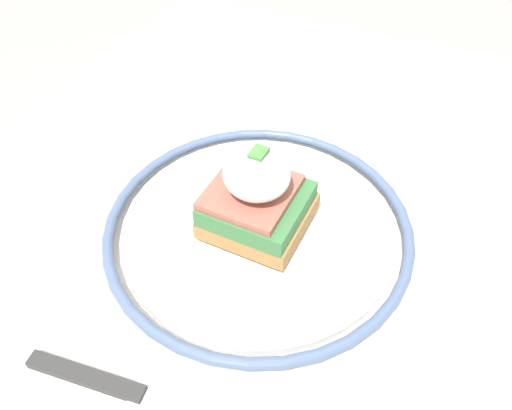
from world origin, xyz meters
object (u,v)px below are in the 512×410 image
(plate, at_px, (256,226))
(fork, at_px, (336,120))
(sandwich, at_px, (254,197))
(knife, at_px, (129,391))

(plate, distance_m, fork, 0.19)
(plate, height_order, fork, plate)
(plate, height_order, sandwich, sandwich)
(plate, distance_m, sandwich, 0.04)
(sandwich, bearing_deg, knife, -4.55)
(sandwich, relative_size, knife, 0.44)
(plate, bearing_deg, knife, -4.75)
(plate, distance_m, knife, 0.17)
(plate, xyz_separation_m, knife, (0.17, -0.01, -0.01))
(sandwich, bearing_deg, fork, 177.09)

